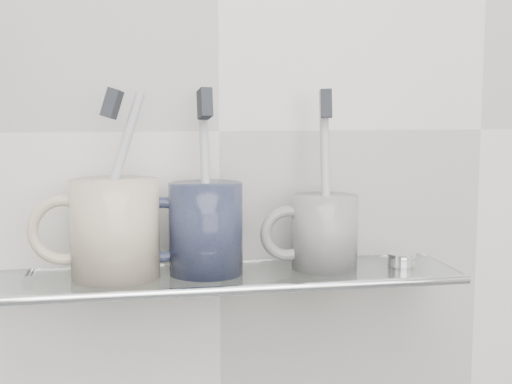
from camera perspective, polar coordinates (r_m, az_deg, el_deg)
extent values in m
plane|color=silver|center=(0.81, -2.97, 4.88)|extent=(2.50, 0.00, 2.50)
cube|color=silver|center=(0.77, -2.30, -6.81)|extent=(0.50, 0.12, 0.01)
cylinder|color=silver|center=(0.72, -1.66, -7.87)|extent=(0.50, 0.01, 0.01)
cylinder|color=silver|center=(0.82, -17.61, -7.10)|extent=(0.02, 0.03, 0.02)
cylinder|color=silver|center=(0.87, 11.15, -6.06)|extent=(0.02, 0.03, 0.02)
cylinder|color=beige|center=(0.76, -11.21, -2.89)|extent=(0.12, 0.12, 0.10)
torus|color=beige|center=(0.76, -15.15, -2.97)|extent=(0.07, 0.01, 0.07)
cylinder|color=silver|center=(0.75, -11.30, 0.83)|extent=(0.07, 0.02, 0.18)
cube|color=#25282E|center=(0.75, -11.45, 6.95)|extent=(0.03, 0.02, 0.03)
cylinder|color=#171E30|center=(0.76, -4.03, -2.93)|extent=(0.10, 0.10, 0.10)
torus|color=#171E30|center=(0.76, -7.45, -3.02)|extent=(0.07, 0.01, 0.07)
cylinder|color=#B5B8BB|center=(0.75, -4.06, 0.98)|extent=(0.01, 0.05, 0.19)
cube|color=#25282E|center=(0.75, -4.12, 7.07)|extent=(0.02, 0.03, 0.03)
cylinder|color=silver|center=(0.79, 5.52, -3.20)|extent=(0.09, 0.09, 0.08)
torus|color=silver|center=(0.78, 2.53, -3.32)|extent=(0.06, 0.01, 0.06)
cylinder|color=beige|center=(0.78, 5.57, 1.17)|extent=(0.01, 0.03, 0.19)
cube|color=#25282E|center=(0.78, 5.65, 7.05)|extent=(0.02, 0.03, 0.03)
cylinder|color=silver|center=(0.82, 11.55, -5.28)|extent=(0.03, 0.03, 0.01)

